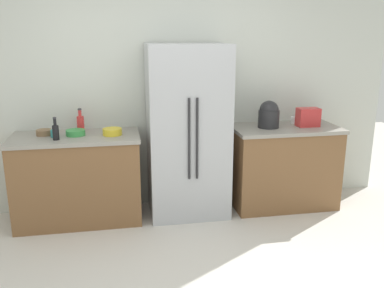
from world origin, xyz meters
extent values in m
plane|color=beige|center=(0.00, 0.00, 0.00)|extent=(10.60, 10.60, 0.00)
cube|color=silver|center=(0.00, 1.76, 1.52)|extent=(5.30, 0.10, 3.05)
cube|color=brown|center=(-0.95, 1.39, 0.44)|extent=(1.26, 0.61, 0.89)
cube|color=gray|center=(-0.95, 1.39, 0.91)|extent=(1.29, 0.64, 0.04)
cube|color=brown|center=(1.32, 1.39, 0.44)|extent=(1.15, 0.61, 0.89)
cube|color=gray|center=(1.32, 1.39, 0.91)|extent=(1.18, 0.64, 0.04)
cube|color=#B2B5BA|center=(0.22, 1.38, 0.92)|extent=(0.84, 0.61, 1.83)
cylinder|color=#262628|center=(0.18, 1.06, 0.92)|extent=(0.02, 0.02, 0.82)
cylinder|color=#262628|center=(0.26, 1.06, 0.92)|extent=(0.02, 0.02, 0.82)
cube|color=red|center=(1.57, 1.37, 1.03)|extent=(0.24, 0.15, 0.20)
cylinder|color=#262628|center=(1.12, 1.39, 1.02)|extent=(0.23, 0.23, 0.19)
sphere|color=#262628|center=(1.12, 1.39, 1.12)|extent=(0.21, 0.21, 0.21)
cylinder|color=red|center=(-0.90, 1.56, 1.01)|extent=(0.07, 0.07, 0.16)
cylinder|color=red|center=(-0.90, 1.56, 1.12)|extent=(0.03, 0.03, 0.07)
cylinder|color=#333338|center=(-0.90, 1.56, 1.16)|extent=(0.04, 0.04, 0.02)
cylinder|color=black|center=(-1.11, 1.24, 1.00)|extent=(0.06, 0.06, 0.14)
cylinder|color=black|center=(-1.11, 1.24, 1.10)|extent=(0.03, 0.03, 0.07)
cylinder|color=#333338|center=(-1.11, 1.24, 1.14)|extent=(0.03, 0.03, 0.02)
cylinder|color=white|center=(1.49, 1.54, 0.96)|extent=(0.08, 0.08, 0.08)
cylinder|color=teal|center=(-1.14, 1.36, 0.96)|extent=(0.08, 0.08, 0.08)
cylinder|color=yellow|center=(-0.57, 1.35, 0.96)|extent=(0.20, 0.20, 0.07)
cylinder|color=brown|center=(-1.26, 1.47, 0.95)|extent=(0.16, 0.16, 0.06)
cylinder|color=green|center=(-0.94, 1.40, 0.95)|extent=(0.19, 0.19, 0.06)
camera|label=1|loc=(-0.51, -2.82, 1.94)|focal=38.57mm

